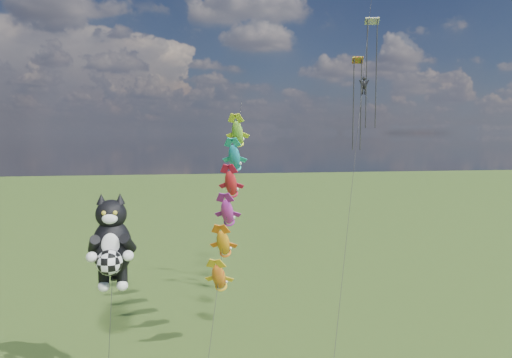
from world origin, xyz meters
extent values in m
cylinder|color=black|center=(5.91, 0.72, 3.07)|extent=(0.16, 2.70, 5.85)
ellipsoid|color=black|center=(5.97, 2.38, 7.70)|extent=(2.44, 2.02, 3.43)
ellipsoid|color=black|center=(5.97, 2.27, 9.73)|extent=(1.89, 1.72, 1.74)
cone|color=black|center=(5.44, 2.27, 10.65)|extent=(0.62, 0.62, 0.64)
cone|color=black|center=(6.51, 2.27, 10.65)|extent=(0.62, 0.62, 0.64)
ellipsoid|color=white|center=(5.97, 1.57, 9.57)|extent=(0.92, 0.49, 0.62)
ellipsoid|color=white|center=(5.97, 1.57, 8.02)|extent=(1.09, 0.45, 1.41)
sphere|color=gold|center=(5.65, 1.50, 9.93)|extent=(0.26, 0.26, 0.26)
sphere|color=gold|center=(6.29, 1.50, 9.93)|extent=(0.26, 0.26, 0.26)
sphere|color=white|center=(4.95, 1.25, 7.43)|extent=(0.64, 0.64, 0.64)
sphere|color=white|center=(6.99, 1.25, 7.43)|extent=(0.64, 0.64, 0.64)
sphere|color=white|center=(5.44, 2.22, 5.40)|extent=(0.69, 0.69, 0.69)
sphere|color=white|center=(6.51, 2.22, 5.40)|extent=(0.69, 0.69, 0.69)
sphere|color=white|center=(5.97, 0.93, 7.16)|extent=(1.48, 1.48, 1.48)
cylinder|color=black|center=(13.47, 8.00, 8.69)|extent=(4.28, 15.26, 17.11)
ellipsoid|color=red|center=(12.54, 4.65, 4.93)|extent=(1.51, 2.60, 2.55)
ellipsoid|color=yellow|center=(13.01, 6.35, 6.85)|extent=(1.51, 2.60, 2.55)
ellipsoid|color=#D833B3|center=(13.49, 8.06, 8.76)|extent=(1.51, 2.60, 2.55)
ellipsoid|color=red|center=(13.97, 9.76, 10.68)|extent=(1.51, 2.60, 2.55)
ellipsoid|color=#197ABF|center=(14.44, 11.47, 12.59)|extent=(1.51, 2.60, 2.55)
ellipsoid|color=green|center=(14.92, 13.18, 14.50)|extent=(1.51, 2.60, 2.55)
cylinder|color=black|center=(22.37, 5.68, 13.48)|extent=(8.17, 15.04, 26.68)
cube|color=#159816|center=(24.33, 10.83, 20.34)|extent=(0.99, 0.91, 0.55)
cylinder|color=black|center=(24.03, 10.83, 16.64)|extent=(0.08, 0.08, 7.39)
cylinder|color=black|center=(24.63, 10.83, 16.64)|extent=(0.08, 0.08, 7.39)
cube|color=#2035C9|center=(26.44, 13.18, 23.98)|extent=(1.26, 1.11, 0.58)
cylinder|color=black|center=(26.03, 13.18, 19.36)|extent=(0.08, 0.08, 9.22)
cylinder|color=black|center=(26.85, 13.18, 19.36)|extent=(0.08, 0.08, 9.22)
camera|label=1|loc=(9.67, -27.87, 14.50)|focal=35.00mm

